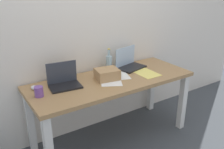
{
  "coord_description": "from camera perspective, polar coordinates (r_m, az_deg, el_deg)",
  "views": [
    {
      "loc": [
        -1.31,
        -2.01,
        1.73
      ],
      "look_at": [
        0.0,
        0.0,
        0.79
      ],
      "focal_mm": 39.35,
      "sensor_mm": 36.0,
      "label": 1
    }
  ],
  "objects": [
    {
      "name": "paper_sheet_center",
      "position": [
        2.56,
        -0.25,
        -1.4
      ],
      "size": [
        0.32,
        0.36,
        0.0
      ],
      "primitive_type": "cube",
      "rotation": [
        0.0,
        0.0,
        -0.49
      ],
      "color": "white",
      "rests_on": "desk"
    },
    {
      "name": "ground_plane",
      "position": [
        2.96,
        0.0,
        -14.35
      ],
      "size": [
        8.0,
        8.0,
        0.0
      ],
      "primitive_type": "plane",
      "color": "#42474C"
    },
    {
      "name": "paper_sheet_front_right",
      "position": [
        2.78,
        7.98,
        0.33
      ],
      "size": [
        0.21,
        0.3,
        0.0
      ],
      "primitive_type": "cube",
      "rotation": [
        0.0,
        0.0,
        0.01
      ],
      "color": "#F4E06B",
      "rests_on": "desk"
    },
    {
      "name": "beer_bottle",
      "position": [
        2.81,
        -0.72,
        2.84
      ],
      "size": [
        0.07,
        0.07,
        0.26
      ],
      "color": "#99B7C1",
      "rests_on": "desk"
    },
    {
      "name": "computer_mouse",
      "position": [
        2.46,
        -17.56,
        -2.96
      ],
      "size": [
        0.07,
        0.1,
        0.03
      ],
      "primitive_type": "ellipsoid",
      "rotation": [
        0.0,
        0.0,
        0.09
      ],
      "color": "silver",
      "rests_on": "desk"
    },
    {
      "name": "paper_sheet_near_back",
      "position": [
        2.7,
        1.41,
        -0.09
      ],
      "size": [
        0.29,
        0.34,
        0.0
      ],
      "primitive_type": "cube",
      "rotation": [
        0.0,
        0.0,
        -0.3
      ],
      "color": "white",
      "rests_on": "desk"
    },
    {
      "name": "laptop_left",
      "position": [
        2.45,
        -11.09,
        -1.53
      ],
      "size": [
        0.32,
        0.24,
        0.23
      ],
      "color": "black",
      "rests_on": "desk"
    },
    {
      "name": "cardboard_box",
      "position": [
        2.58,
        -1.14,
        0.08
      ],
      "size": [
        0.26,
        0.23,
        0.11
      ],
      "primitive_type": "cube",
      "rotation": [
        0.0,
        0.0,
        -0.16
      ],
      "color": "tan",
      "rests_on": "desk"
    },
    {
      "name": "coffee_mug",
      "position": [
        2.3,
        -16.63,
        -3.83
      ],
      "size": [
        0.08,
        0.08,
        0.09
      ],
      "primitive_type": "cylinder",
      "color": "#724799",
      "rests_on": "desk"
    },
    {
      "name": "laptop_right",
      "position": [
        2.92,
        4.04,
        2.63
      ],
      "size": [
        0.37,
        0.28,
        0.24
      ],
      "color": "black",
      "rests_on": "desk"
    },
    {
      "name": "desk",
      "position": [
        2.64,
        0.0,
        -3.06
      ],
      "size": [
        1.78,
        0.68,
        0.74
      ],
      "color": "#A37A4C",
      "rests_on": "ground"
    },
    {
      "name": "back_wall",
      "position": [
        2.78,
        -4.61,
        12.44
      ],
      "size": [
        5.2,
        0.08,
        2.6
      ],
      "primitive_type": "cube",
      "color": "silver",
      "rests_on": "ground"
    }
  ]
}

